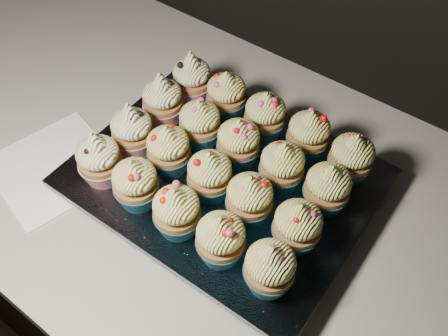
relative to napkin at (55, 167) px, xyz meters
The scene contains 25 objects.
cabinet 0.50m from the napkin, 54.24° to the left, with size 2.40×0.60×0.86m, color black.
worktop 0.17m from the napkin, 54.24° to the left, with size 2.44×0.64×0.04m, color beige.
napkin is the anchor object (origin of this frame).
baking_tray 0.27m from the napkin, 28.09° to the left, with size 0.38×0.29×0.02m, color black.
foil_lining 0.27m from the napkin, 28.09° to the left, with size 0.41×0.32×0.01m, color silver.
cupcake_0 0.12m from the napkin, 11.12° to the left, with size 0.06×0.06×0.10m.
cupcake_1 0.18m from the napkin, ahead, with size 0.06×0.06×0.08m.
cupcake_2 0.25m from the napkin, ahead, with size 0.06×0.06×0.08m.
cupcake_3 0.32m from the napkin, ahead, with size 0.06×0.06×0.08m.
cupcake_4 0.39m from the napkin, ahead, with size 0.06×0.06×0.08m.
cupcake_5 0.15m from the napkin, 41.63° to the left, with size 0.06×0.06×0.10m.
cupcake_6 0.20m from the napkin, 29.25° to the left, with size 0.06×0.06×0.08m.
cupcake_7 0.26m from the napkin, 20.66° to the left, with size 0.06×0.06×0.08m.
cupcake_8 0.32m from the napkin, 16.50° to the left, with size 0.06×0.06×0.08m.
cupcake_9 0.39m from the napkin, 13.60° to the left, with size 0.06×0.06×0.08m.
cupcake_10 0.20m from the napkin, 60.61° to the left, with size 0.06×0.06×0.10m.
cupcake_11 0.24m from the napkin, 43.47° to the left, with size 0.06×0.06×0.08m.
cupcake_12 0.29m from the napkin, 34.53° to the left, with size 0.06×0.06×0.08m.
cupcake_13 0.35m from the napkin, 27.67° to the left, with size 0.06×0.06×0.08m.
cupcake_14 0.42m from the napkin, 23.81° to the left, with size 0.06×0.06×0.08m.
cupcake_15 0.26m from the napkin, 67.29° to the left, with size 0.06×0.06×0.10m.
cupcake_16 0.29m from the napkin, 55.05° to the left, with size 0.06×0.06×0.08m.
cupcake_17 0.33m from the napkin, 44.38° to the left, with size 0.06×0.06×0.08m.
cupcake_18 0.39m from the napkin, 37.51° to the left, with size 0.06×0.06×0.08m.
cupcake_19 0.45m from the napkin, 31.63° to the left, with size 0.06×0.06×0.08m.
Camera 1 is at (0.40, 1.33, 1.50)m, focal length 40.00 mm.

